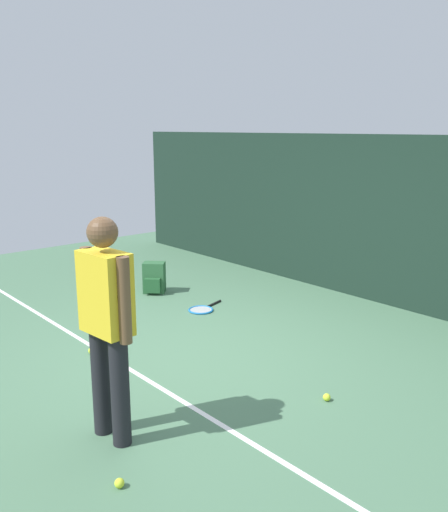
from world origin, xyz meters
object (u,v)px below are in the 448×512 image
(tennis_player, at_px, (107,317))
(tennis_ball_far_left, at_px, (91,351))
(backpack, at_px, (154,278))
(tennis_ball_by_fence, at_px, (119,483))
(tennis_ball_mid_court, at_px, (327,397))
(tennis_racket, at_px, (202,309))

(tennis_player, xyz_separation_m, tennis_ball_far_left, (-1.53, 0.64, -0.93))
(backpack, bearing_deg, tennis_ball_by_fence, -81.94)
(tennis_player, relative_size, tennis_ball_by_fence, 25.76)
(tennis_ball_far_left, bearing_deg, tennis_ball_mid_court, 24.75)
(tennis_ball_by_fence, height_order, tennis_ball_far_left, same)
(tennis_ball_mid_court, bearing_deg, tennis_racket, 164.64)
(tennis_player, bearing_deg, tennis_racket, 122.22)
(tennis_racket, distance_m, backpack, 1.07)
(tennis_ball_far_left, bearing_deg, tennis_ball_by_fence, -23.57)
(tennis_ball_mid_court, distance_m, tennis_ball_far_left, 2.48)
(backpack, bearing_deg, tennis_racket, -43.20)
(tennis_racket, xyz_separation_m, tennis_ball_by_fence, (2.40, -2.65, 0.02))
(backpack, bearing_deg, tennis_player, -83.76)
(tennis_player, relative_size, tennis_ball_far_left, 25.76)
(tennis_ball_by_fence, height_order, tennis_ball_mid_court, same)
(tennis_ball_far_left, bearing_deg, tennis_racket, 100.17)
(tennis_player, xyz_separation_m, backpack, (-2.89, 2.35, -0.76))
(tennis_ball_by_fence, bearing_deg, tennis_ball_mid_court, 85.17)
(backpack, distance_m, tennis_ball_far_left, 2.20)
(tennis_racket, xyz_separation_m, tennis_ball_mid_court, (2.57, -0.71, 0.02))
(tennis_ball_by_fence, distance_m, tennis_ball_far_left, 2.28)
(tennis_ball_by_fence, xyz_separation_m, tennis_ball_mid_court, (0.16, 1.95, 0.00))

